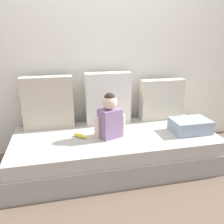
{
  "coord_description": "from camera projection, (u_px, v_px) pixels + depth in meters",
  "views": [
    {
      "loc": [
        -0.54,
        -2.2,
        1.36
      ],
      "look_at": [
        -0.03,
        0.0,
        0.61
      ],
      "focal_mm": 37.47,
      "sensor_mm": 36.0,
      "label": 1
    }
  ],
  "objects": [
    {
      "name": "ground_plane",
      "position": [
        115.0,
        164.0,
        2.58
      ],
      "size": [
        12.0,
        12.0,
        0.0
      ],
      "primitive_type": "plane",
      "color": "brown"
    },
    {
      "name": "back_wall",
      "position": [
        103.0,
        46.0,
        2.74
      ],
      "size": [
        5.37,
        0.1,
        2.46
      ],
      "primitive_type": "cube",
      "color": "silver",
      "rests_on": "ground"
    },
    {
      "name": "couch",
      "position": [
        115.0,
        150.0,
        2.52
      ],
      "size": [
        2.17,
        0.92,
        0.36
      ],
      "color": "#9C978F",
      "rests_on": "ground"
    },
    {
      "name": "throw_pillow_left",
      "position": [
        48.0,
        103.0,
        2.56
      ],
      "size": [
        0.54,
        0.16,
        0.58
      ],
      "primitive_type": "cube",
      "color": "#C1B29E",
      "rests_on": "couch"
    },
    {
      "name": "throw_pillow_center",
      "position": [
        108.0,
        98.0,
        2.7
      ],
      "size": [
        0.52,
        0.16,
        0.6
      ],
      "primitive_type": "cube",
      "color": "silver",
      "rests_on": "couch"
    },
    {
      "name": "throw_pillow_right",
      "position": [
        161.0,
        99.0,
        2.86
      ],
      "size": [
        0.52,
        0.16,
        0.49
      ],
      "primitive_type": "cube",
      "color": "beige",
      "rests_on": "couch"
    },
    {
      "name": "toddler",
      "position": [
        110.0,
        117.0,
        2.33
      ],
      "size": [
        0.32,
        0.22,
        0.46
      ],
      "color": "gray",
      "rests_on": "couch"
    },
    {
      "name": "banana",
      "position": [
        80.0,
        136.0,
        2.38
      ],
      "size": [
        0.15,
        0.15,
        0.04
      ],
      "primitive_type": "ellipsoid",
      "rotation": [
        0.0,
        0.0,
        -0.8
      ],
      "color": "yellow",
      "rests_on": "couch"
    },
    {
      "name": "folded_blanket",
      "position": [
        190.0,
        126.0,
        2.51
      ],
      "size": [
        0.4,
        0.28,
        0.14
      ],
      "primitive_type": "cube",
      "color": "#8E9EB2",
      "rests_on": "couch"
    }
  ]
}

